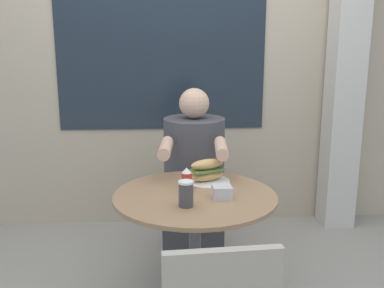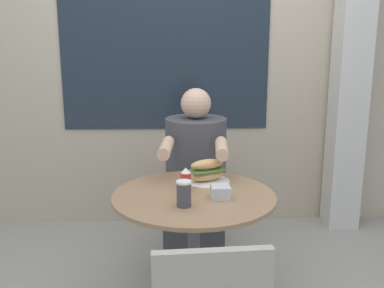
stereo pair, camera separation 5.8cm
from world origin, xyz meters
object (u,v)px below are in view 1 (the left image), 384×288
at_px(sandwich_on_plate, 207,172).
at_px(drink_cup, 186,194).
at_px(cafe_table, 195,229).
at_px(seated_diner, 194,194).
at_px(diner_chair, 192,173).
at_px(condiment_bottle, 187,180).

bearing_deg(sandwich_on_plate, drink_cup, -110.70).
distance_m(sandwich_on_plate, drink_cup, 0.37).
height_order(cafe_table, seated_diner, seated_diner).
relative_size(diner_chair, seated_diner, 0.75).
xyz_separation_m(drink_cup, condiment_bottle, (0.01, 0.21, -0.00)).
bearing_deg(condiment_bottle, diner_chair, 84.53).
bearing_deg(diner_chair, seated_diner, 92.91).
xyz_separation_m(diner_chair, drink_cup, (-0.10, -1.11, 0.24)).
distance_m(cafe_table, drink_cup, 0.29).
bearing_deg(condiment_bottle, sandwich_on_plate, 48.31).
relative_size(sandwich_on_plate, drink_cup, 2.00).
height_order(diner_chair, drink_cup, diner_chair).
bearing_deg(diner_chair, drink_cup, 89.49).
bearing_deg(cafe_table, sandwich_on_plate, 67.59).
height_order(sandwich_on_plate, condiment_bottle, sandwich_on_plate).
height_order(drink_cup, condiment_bottle, drink_cup).
xyz_separation_m(diner_chair, seated_diner, (-0.01, -0.35, -0.03)).
height_order(sandwich_on_plate, drink_cup, sandwich_on_plate).
xyz_separation_m(cafe_table, condiment_bottle, (-0.04, 0.06, 0.24)).
bearing_deg(sandwich_on_plate, diner_chair, 92.31).
relative_size(cafe_table, seated_diner, 0.69).
relative_size(cafe_table, diner_chair, 0.92).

